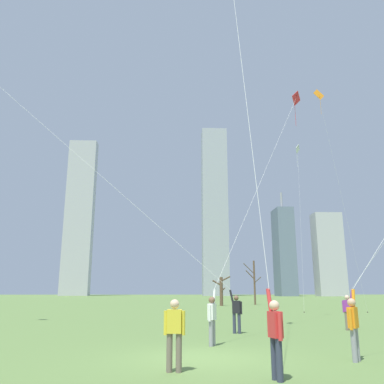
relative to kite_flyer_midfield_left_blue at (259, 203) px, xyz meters
name	(u,v)px	position (x,y,z in m)	size (l,w,h in m)	color
ground_plane	(201,358)	(-1.39, 1.90, -4.02)	(400.00, 400.00, 0.00)	#5B7A3D
kite_flyer_midfield_left_blue	(259,203)	(0.00, 0.00, 0.00)	(0.29, 7.80, 21.43)	#33384C
kite_flyer_foreground_left_red	(239,248)	(0.48, 6.56, -0.48)	(8.07, 12.79, 16.09)	gray
kite_flyer_far_back_yellow	(377,267)	(7.33, 8.73, -1.11)	(10.23, 7.58, 17.45)	#726656
kite_flyer_foreground_right_teal	(197,274)	(-1.11, 8.87, -1.45)	(15.13, 3.92, 15.09)	#33384C
bystander_watching_nearby	(174,331)	(-2.15, -0.09, -3.11)	(0.51, 0.25, 1.62)	#726656
distant_kite_high_overhead_white	(298,158)	(11.19, 31.09, 11.81)	(2.71, 6.48, 17.67)	white
distant_kite_drifting_right_orange	(322,110)	(11.29, 23.56, 13.94)	(4.06, 2.08, 20.05)	orange
bare_tree_leftmost	(221,290)	(3.82, 42.13, -2.09)	(2.31, 1.13, 3.65)	brown
bare_tree_center	(254,281)	(8.66, 45.32, -0.93)	(2.11, 2.15, 5.85)	brown
skyline_squat_block	(79,216)	(-40.71, 152.23, 27.41)	(11.05, 5.33, 62.85)	#B2B2B7
skyline_slender_spire	(215,210)	(13.69, 146.23, 29.17)	(9.97, 7.44, 66.37)	#9EA3AD
skyline_wide_slab	(329,254)	(53.12, 132.97, 10.65)	(9.82, 6.38, 29.33)	#B2B2B7
skyline_mid_tower_right	(284,251)	(38.06, 136.71, 11.83)	(6.08, 10.46, 38.09)	slate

